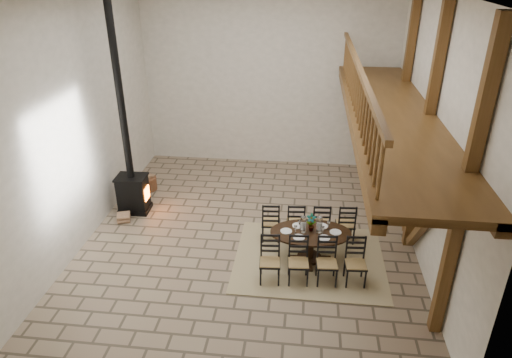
# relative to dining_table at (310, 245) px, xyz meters

# --- Properties ---
(ground) EXTENTS (8.00, 8.00, 0.00)m
(ground) POSITION_rel_dining_table_xyz_m (-1.30, 0.82, -0.34)
(ground) COLOR #8A765C
(ground) RESTS_ON ground
(room_shell) EXTENTS (7.02, 8.02, 5.01)m
(room_shell) POSITION_rel_dining_table_xyz_m (-0.11, 0.82, 2.67)
(room_shell) COLOR silver
(room_shell) RESTS_ON ground
(rug) EXTENTS (3.00, 2.50, 0.02)m
(rug) POSITION_rel_dining_table_xyz_m (0.00, -0.00, -0.33)
(rug) COLOR tan
(rug) RESTS_ON ground
(dining_table) EXTENTS (2.11, 1.93, 1.03)m
(dining_table) POSITION_rel_dining_table_xyz_m (0.00, 0.00, 0.00)
(dining_table) COLOR black
(dining_table) RESTS_ON ground
(wood_stove) EXTENTS (0.73, 0.57, 5.00)m
(wood_stove) POSITION_rel_dining_table_xyz_m (-4.21, 1.50, 0.77)
(wood_stove) COLOR black
(wood_stove) RESTS_ON ground
(log_basket) EXTENTS (0.51, 0.51, 0.42)m
(log_basket) POSITION_rel_dining_table_xyz_m (-4.29, 2.63, -0.16)
(log_basket) COLOR brown
(log_basket) RESTS_ON ground
(log_stack) EXTENTS (0.37, 0.37, 0.20)m
(log_stack) POSITION_rel_dining_table_xyz_m (-4.30, 0.99, -0.24)
(log_stack) COLOR #A1795A
(log_stack) RESTS_ON ground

